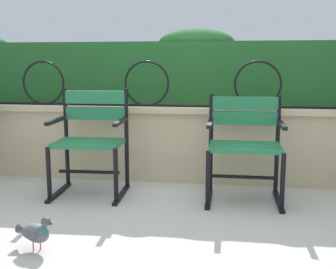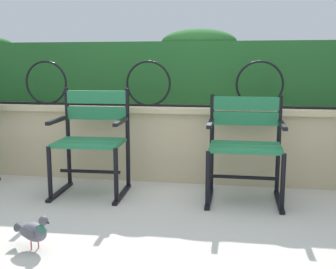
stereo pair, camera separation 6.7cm
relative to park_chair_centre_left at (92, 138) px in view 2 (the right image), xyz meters
name	(u,v)px [view 2 (the right image)]	position (x,y,z in m)	size (l,w,h in m)	color
ground_plane	(166,207)	(0.68, -0.28, -0.46)	(60.00, 60.00, 0.00)	#BCB7AD
stone_wall	(181,142)	(0.68, 0.56, -0.12)	(8.17, 0.41, 0.69)	#C6B289
iron_arch_fence	(153,87)	(0.43, 0.49, 0.41)	(7.61, 0.02, 0.42)	black
hedge_row	(188,69)	(0.69, 1.02, 0.56)	(8.01, 0.56, 0.74)	#1E5123
park_chair_centre_left	(92,138)	(0.00, 0.00, 0.00)	(0.60, 0.54, 0.87)	#237547
park_chair_centre_right	(245,143)	(1.26, 0.02, -0.01)	(0.59, 0.52, 0.83)	#237547
pigeon_near_chairs	(34,231)	(0.03, -1.13, -0.35)	(0.28, 0.18, 0.22)	#5B5B66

